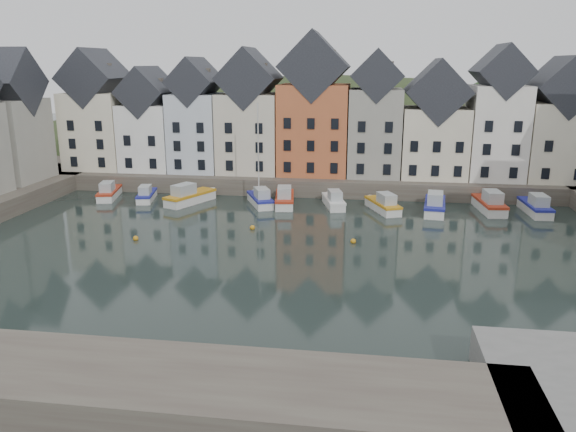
# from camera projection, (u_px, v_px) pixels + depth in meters

# --- Properties ---
(ground) EXTENTS (260.00, 260.00, 0.00)m
(ground) POSITION_uv_depth(u_px,v_px,m) (280.00, 258.00, 47.19)
(ground) COLOR black
(ground) RESTS_ON ground
(far_quay) EXTENTS (90.00, 16.00, 2.00)m
(far_quay) POSITION_uv_depth(u_px,v_px,m) (314.00, 177.00, 75.58)
(far_quay) COLOR #4B4139
(far_quay) RESTS_ON ground
(near_wall) EXTENTS (50.00, 6.00, 2.00)m
(near_wall) POSITION_uv_depth(u_px,v_px,m) (6.00, 378.00, 27.29)
(near_wall) COLOR #4B4139
(near_wall) RESTS_ON ground
(hillside) EXTENTS (153.60, 70.40, 64.00)m
(hillside) POSITION_uv_depth(u_px,v_px,m) (327.00, 249.00, 105.39)
(hillside) COLOR #273319
(hillside) RESTS_ON ground
(far_terrace) EXTENTS (72.37, 8.16, 17.78)m
(far_terrace) POSITION_uv_depth(u_px,v_px,m) (339.00, 120.00, 71.16)
(far_terrace) COLOR #F0E7C9
(far_terrace) RESTS_ON far_quay
(mooring_buoys) EXTENTS (20.50, 5.50, 0.50)m
(mooring_buoys) POSITION_uv_depth(u_px,v_px,m) (247.00, 236.00, 52.79)
(mooring_buoys) COLOR #C68617
(mooring_buoys) RESTS_ON ground
(boat_a) EXTENTS (3.20, 6.35, 2.34)m
(boat_a) POSITION_uv_depth(u_px,v_px,m) (109.00, 193.00, 67.93)
(boat_a) COLOR silver
(boat_a) RESTS_ON ground
(boat_b) EXTENTS (2.79, 5.68, 2.09)m
(boat_b) POSITION_uv_depth(u_px,v_px,m) (146.00, 195.00, 66.88)
(boat_b) COLOR silver
(boat_b) RESTS_ON ground
(boat_c) EXTENTS (4.86, 7.18, 2.66)m
(boat_c) POSITION_uv_depth(u_px,v_px,m) (189.00, 197.00, 65.37)
(boat_c) COLOR silver
(boat_c) RESTS_ON ground
(boat_d) EXTENTS (4.25, 6.41, 11.78)m
(boat_d) POSITION_uv_depth(u_px,v_px,m) (260.00, 199.00, 64.53)
(boat_d) COLOR silver
(boat_d) RESTS_ON ground
(boat_e) EXTENTS (2.92, 6.87, 2.56)m
(boat_e) POSITION_uv_depth(u_px,v_px,m) (285.00, 199.00, 64.49)
(boat_e) COLOR silver
(boat_e) RESTS_ON ground
(boat_f) EXTENTS (3.17, 6.10, 2.24)m
(boat_f) POSITION_uv_depth(u_px,v_px,m) (334.00, 201.00, 63.84)
(boat_f) COLOR silver
(boat_f) RESTS_ON ground
(boat_g) EXTENTS (4.15, 6.47, 2.38)m
(boat_g) POSITION_uv_depth(u_px,v_px,m) (383.00, 205.00, 61.90)
(boat_g) COLOR silver
(boat_g) RESTS_ON ground
(boat_h) EXTENTS (2.98, 7.15, 2.66)m
(boat_h) POSITION_uv_depth(u_px,v_px,m) (435.00, 206.00, 61.31)
(boat_h) COLOR silver
(boat_h) RESTS_ON ground
(boat_i) EXTENTS (2.85, 7.21, 2.70)m
(boat_i) POSITION_uv_depth(u_px,v_px,m) (490.00, 204.00, 61.92)
(boat_i) COLOR silver
(boat_i) RESTS_ON ground
(boat_j) EXTENTS (2.35, 6.61, 2.50)m
(boat_j) POSITION_uv_depth(u_px,v_px,m) (536.00, 207.00, 60.92)
(boat_j) COLOR silver
(boat_j) RESTS_ON ground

